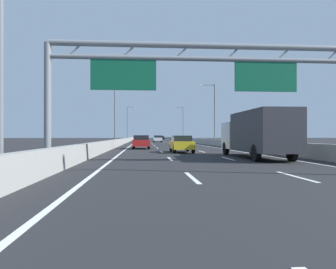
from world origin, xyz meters
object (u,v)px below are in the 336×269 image
Objects in this scene: black_car at (162,138)px; red_car at (141,142)px; streetlamp_right_far at (182,122)px; streetlamp_right_mid at (213,110)px; orange_car at (142,138)px; yellow_car at (181,144)px; streetlamp_left_far at (128,121)px; box_truck at (257,133)px; streetlamp_left_near at (8,3)px; streetlamp_left_mid at (116,110)px; white_car at (158,139)px; sign_gantry at (205,71)px.

red_car is (-7.29, -88.29, 0.00)m from black_car.
black_car is at bearing 96.39° from streetlamp_right_far.
streetlamp_right_mid is 1.00× the size of streetlamp_right_far.
orange_car reaches higher than red_car.
yellow_car is (-7.63, -62.31, -4.65)m from streetlamp_right_far.
streetlamp_left_far reaches higher than orange_car.
box_truck is (-3.73, -69.82, -3.79)m from streetlamp_right_far.
streetlamp_left_far is at bearing 90.00° from streetlamp_left_near.
streetlamp_left_mid is 39.95m from streetlamp_left_far.
orange_car is at bearing 175.47° from streetlamp_right_far.
streetlamp_right_far is 2.25× the size of white_car.
yellow_car is (7.31, 17.58, -4.65)m from streetlamp_left_near.
streetlamp_right_mid is 2.14× the size of yellow_car.
sign_gantry is at bearing -90.05° from white_car.
red_car is (-3.49, 18.69, -4.08)m from sign_gantry.
streetlamp_left_mid is 23.98m from yellow_car.
orange_car is (3.74, 0.89, -4.61)m from streetlamp_left_far.
orange_car is at bearing 13.33° from streetlamp_left_far.
streetlamp_left_mid is (-7.32, 32.93, 0.56)m from sign_gantry.
streetlamp_right_far is 2.11× the size of red_car.
streetlamp_left_near is at bearing -110.49° from streetlamp_right_mid.
sign_gantry is at bearing -77.47° from streetlamp_left_mid.
black_car reaches higher than yellow_car.
streetlamp_left_mid is 2.16× the size of black_car.
streetlamp_right_mid reaches higher than sign_gantry.
sign_gantry is 73.25m from streetlamp_left_far.
sign_gantry is 11.33m from yellow_car.
streetlamp_right_far is (7.61, 72.88, 0.56)m from sign_gantry.
yellow_car is 63.30m from orange_car.
streetlamp_left_far is at bearing -166.67° from orange_car.
yellow_car is at bearing -71.91° from streetlamp_left_mid.
box_truck reaches higher than yellow_car.
black_car is (-3.82, 34.09, -4.65)m from streetlamp_right_far.
streetlamp_left_mid is 14.93m from streetlamp_right_mid.
streetlamp_right_mid is at bearing 0.00° from streetlamp_left_mid.
black_car is at bearing 81.46° from streetlamp_left_mid.
red_car reaches higher than black_car.
yellow_car is at bearing -90.08° from white_car.
orange_car is 34.02m from black_car.
streetlamp_right_mid and streetlamp_right_far have the same top height.
streetlamp_right_mid is 24.08m from yellow_car.
sign_gantry is 1.79× the size of streetlamp_left_near.
streetlamp_right_far is 1.08× the size of box_truck.
white_car is at bearing -77.83° from orange_car.
sign_gantry is 3.86× the size of black_car.
white_car is at bearing 89.95° from sign_gantry.
streetlamp_left_near and streetlamp_left_far have the same top height.
yellow_car is (-7.63, -22.37, -4.65)m from streetlamp_right_mid.
streetlamp_left_near is at bearing -95.57° from black_car.
streetlamp_right_far is at bearing -4.53° from orange_car.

